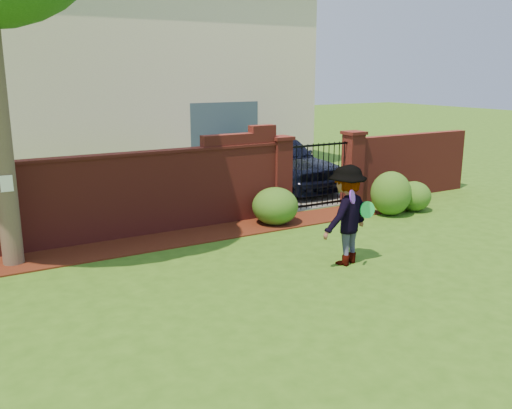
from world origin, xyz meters
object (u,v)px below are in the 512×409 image
car (282,162)px  frisbee_purple (352,197)px  frisbee_green (367,210)px  man (348,216)px

car → frisbee_purple: (-2.72, -6.40, 0.52)m
car → frisbee_green: car is taller
car → man: bearing=-117.2°
frisbee_purple → frisbee_green: size_ratio=0.79×
man → frisbee_green: 0.36m
car → frisbee_purple: 6.98m
man → frisbee_green: man is taller
frisbee_purple → car: bearing=66.9°
frisbee_purple → frisbee_green: 0.68m
frisbee_green → man: bearing=158.8°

